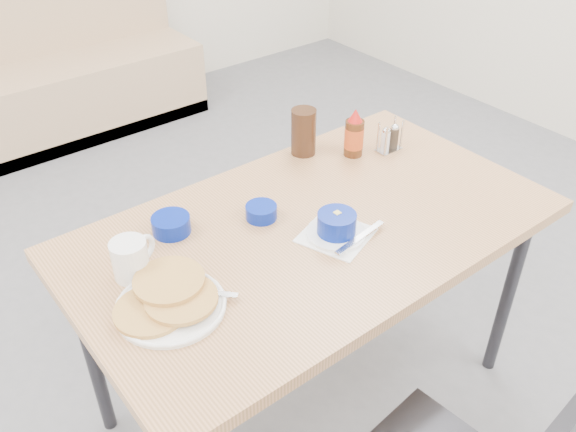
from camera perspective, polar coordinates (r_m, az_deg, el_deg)
booth_bench at (r=3.99m, az=-22.40°, el=11.66°), size 1.90×0.56×1.22m
dining_table at (r=1.80m, az=2.37°, el=-2.35°), size 1.40×0.80×0.76m
pancake_plate at (r=1.51m, az=-11.08°, el=-7.81°), size 0.29×0.27×0.05m
coffee_mug at (r=1.60m, az=-14.45°, el=-3.82°), size 0.13×0.09×0.11m
grits_setting at (r=1.70m, az=4.59°, el=-0.99°), size 0.25×0.23×0.08m
creamer_bowl at (r=1.75m, az=-10.88°, el=-0.80°), size 0.11×0.11×0.05m
butter_bowl at (r=1.77m, az=-2.51°, el=0.39°), size 0.09×0.09×0.04m
amber_tumbler at (r=2.07m, az=1.46°, el=7.88°), size 0.10×0.10×0.16m
condiment_caddy at (r=2.13m, az=9.48°, el=7.02°), size 0.09×0.05×0.11m
syrup_bottle at (r=2.07m, az=6.20°, el=7.51°), size 0.07×0.07×0.17m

